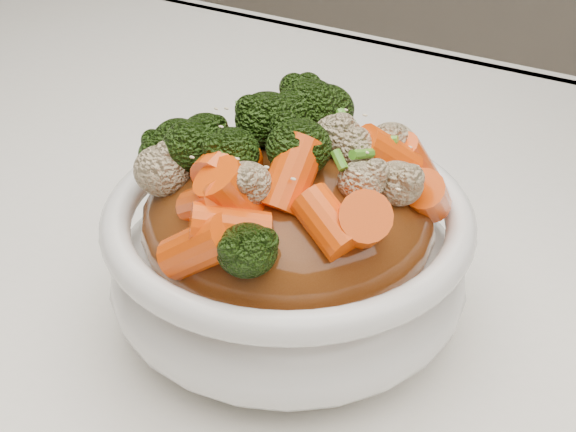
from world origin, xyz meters
The scene contains 8 objects.
tablecloth centered at (0.00, 0.00, 0.73)m, with size 1.20×0.80×0.04m, color white.
bowl centered at (-0.01, -0.02, 0.79)m, with size 0.19×0.19×0.08m, color white, non-canonical shape.
sauce_base centered at (-0.01, -0.02, 0.81)m, with size 0.16×0.16×0.09m, color #602E10.
carrots centered at (-0.01, -0.02, 0.87)m, with size 0.16×0.16×0.05m, color #F84E08, non-canonical shape.
broccoli centered at (-0.01, -0.02, 0.87)m, with size 0.16×0.16×0.04m, color black, non-canonical shape.
cauliflower centered at (-0.01, -0.02, 0.87)m, with size 0.16×0.16×0.03m, color tan, non-canonical shape.
scallions centered at (-0.01, -0.02, 0.87)m, with size 0.12×0.12×0.02m, color #499622, non-canonical shape.
sesame_seeds centered at (-0.01, -0.02, 0.87)m, with size 0.14×0.14×0.01m, color beige, non-canonical shape.
Camera 1 is at (0.16, -0.32, 1.05)m, focal length 50.00 mm.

